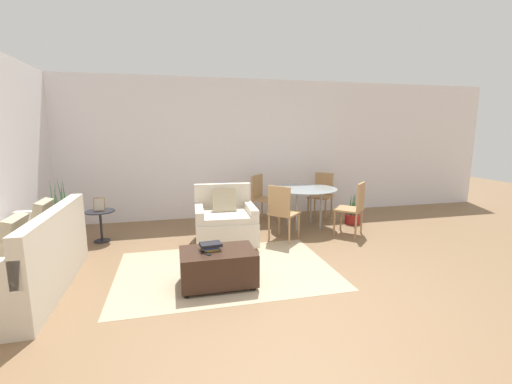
% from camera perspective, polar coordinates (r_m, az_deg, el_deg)
% --- Properties ---
extents(ground_plane, '(20.00, 20.00, 0.00)m').
position_cam_1_polar(ground_plane, '(3.88, 4.44, -16.59)').
color(ground_plane, brown).
extents(wall_back, '(12.00, 0.06, 2.75)m').
position_cam_1_polar(wall_back, '(6.95, -4.72, 7.12)').
color(wall_back, white).
rests_on(wall_back, ground_plane).
extents(area_rug, '(2.68, 1.86, 0.01)m').
position_cam_1_polar(area_rug, '(4.48, -5.02, -12.77)').
color(area_rug, tan).
rests_on(area_rug, ground_plane).
extents(couch, '(0.85, 1.98, 0.94)m').
position_cam_1_polar(couch, '(4.53, -33.83, -9.99)').
color(couch, beige).
rests_on(couch, ground_plane).
extents(armchair, '(0.96, 0.97, 0.89)m').
position_cam_1_polar(armchair, '(5.37, -5.19, -4.96)').
color(armchair, beige).
rests_on(armchair, ground_plane).
extents(ottoman, '(0.84, 0.56, 0.41)m').
position_cam_1_polar(ottoman, '(4.01, -6.36, -12.17)').
color(ottoman, '#382319').
rests_on(ottoman, ground_plane).
extents(book_stack, '(0.26, 0.21, 0.08)m').
position_cam_1_polar(book_stack, '(3.96, -7.63, -8.90)').
color(book_stack, gold).
rests_on(book_stack, ottoman).
extents(tv_remote_primary, '(0.11, 0.16, 0.01)m').
position_cam_1_polar(tv_remote_primary, '(3.86, -8.31, -10.07)').
color(tv_remote_primary, black).
rests_on(tv_remote_primary, ottoman).
extents(potted_plant, '(0.41, 0.41, 1.09)m').
position_cam_1_polar(potted_plant, '(6.02, -29.58, -5.74)').
color(potted_plant, maroon).
rests_on(potted_plant, ground_plane).
extents(side_table, '(0.45, 0.45, 0.50)m').
position_cam_1_polar(side_table, '(5.96, -24.48, -4.24)').
color(side_table, black).
rests_on(side_table, ground_plane).
extents(picture_frame, '(0.17, 0.07, 0.21)m').
position_cam_1_polar(picture_frame, '(5.90, -24.66, -1.89)').
color(picture_frame, '#8C6647').
rests_on(picture_frame, side_table).
extents(dining_table, '(1.16, 1.16, 0.72)m').
position_cam_1_polar(dining_table, '(6.22, 8.09, -0.05)').
color(dining_table, '#99A8AD').
rests_on(dining_table, ground_plane).
extents(dining_chair_near_left, '(0.59, 0.59, 0.90)m').
position_cam_1_polar(dining_chair_near_left, '(5.45, 4.33, -2.87)').
color(dining_chair_near_left, tan).
rests_on(dining_chair_near_left, ground_plane).
extents(dining_chair_near_right, '(0.59, 0.59, 0.90)m').
position_cam_1_polar(dining_chair_near_right, '(5.96, 16.04, -2.10)').
color(dining_chair_near_right, tan).
rests_on(dining_chair_near_right, ground_plane).
extents(dining_chair_far_left, '(0.59, 0.59, 0.90)m').
position_cam_1_polar(dining_chair_far_left, '(6.64, 0.91, -0.46)').
color(dining_chair_far_left, tan).
rests_on(dining_chair_far_left, ground_plane).
extents(dining_chair_far_right, '(0.59, 0.59, 0.90)m').
position_cam_1_polar(dining_chair_far_right, '(7.07, 10.93, 0.01)').
color(dining_chair_far_right, tan).
rests_on(dining_chair_far_right, ground_plane).
extents(potted_plant_small, '(0.28, 0.28, 0.61)m').
position_cam_1_polar(potted_plant_small, '(6.75, 15.78, -3.77)').
color(potted_plant_small, maroon).
rests_on(potted_plant_small, ground_plane).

